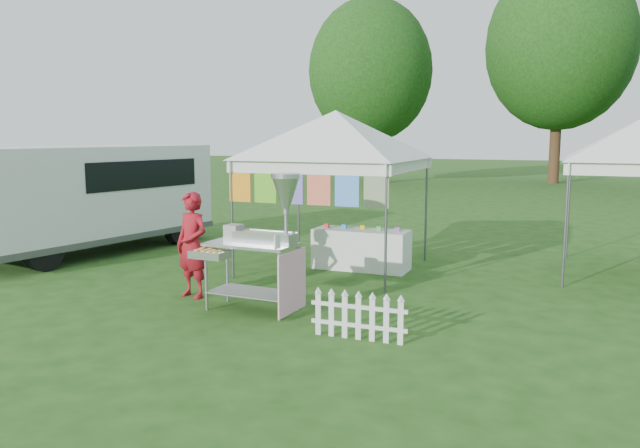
% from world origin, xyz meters
% --- Properties ---
extents(ground, '(120.00, 120.00, 0.00)m').
position_xyz_m(ground, '(0.00, 0.00, 0.00)').
color(ground, '#1E4513').
rests_on(ground, ground).
extents(canopy_main, '(4.24, 4.24, 3.45)m').
position_xyz_m(canopy_main, '(0.00, 3.49, 2.99)').
color(canopy_main, '#59595E').
rests_on(canopy_main, ground).
extents(tree_left, '(6.40, 6.40, 9.53)m').
position_xyz_m(tree_left, '(-6.00, 24.00, 5.83)').
color(tree_left, '#3E2716').
rests_on(tree_left, ground).
extents(tree_mid, '(7.60, 7.60, 11.52)m').
position_xyz_m(tree_mid, '(3.00, 28.00, 7.14)').
color(tree_mid, '#3E2716').
rests_on(tree_mid, ground).
extents(donut_cart, '(1.48, 0.95, 2.02)m').
position_xyz_m(donut_cart, '(0.13, 0.32, 1.19)').
color(donut_cart, gray).
rests_on(donut_cart, ground).
extents(vendor, '(0.69, 0.53, 1.67)m').
position_xyz_m(vendor, '(-1.31, 0.65, 0.83)').
color(vendor, maroon).
rests_on(vendor, ground).
extents(cargo_van, '(3.13, 5.84, 2.30)m').
position_xyz_m(cargo_van, '(-5.60, 3.21, 1.24)').
color(cargo_van, silver).
rests_on(cargo_van, ground).
extents(picket_fence, '(1.26, 0.05, 0.56)m').
position_xyz_m(picket_fence, '(1.79, -0.33, 0.29)').
color(picket_fence, silver).
rests_on(picket_fence, ground).
extents(display_table, '(1.80, 0.70, 0.76)m').
position_xyz_m(display_table, '(0.48, 3.65, 0.38)').
color(display_table, white).
rests_on(display_table, ground).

